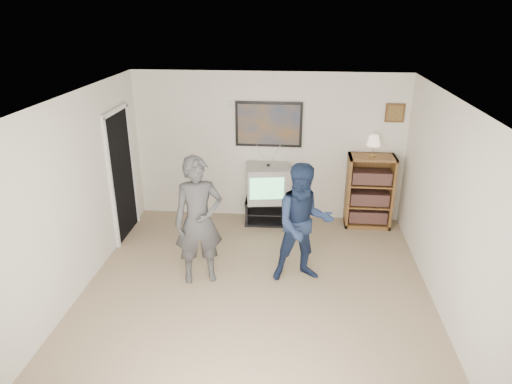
% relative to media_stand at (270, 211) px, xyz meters
% --- Properties ---
extents(room_shell, '(4.51, 5.00, 2.51)m').
position_rel_media_stand_xyz_m(room_shell, '(-0.06, -1.88, 1.04)').
color(room_shell, '#866A55').
rests_on(room_shell, ground).
extents(media_stand, '(0.85, 0.49, 0.42)m').
position_rel_media_stand_xyz_m(media_stand, '(0.00, 0.00, 0.00)').
color(media_stand, black).
rests_on(media_stand, room_shell).
extents(crt_television, '(0.78, 0.69, 0.60)m').
position_rel_media_stand_xyz_m(crt_television, '(-0.04, -0.00, 0.51)').
color(crt_television, '#9B9B96').
rests_on(crt_television, media_stand).
extents(bookshelf, '(0.74, 0.42, 1.22)m').
position_rel_media_stand_xyz_m(bookshelf, '(1.64, 0.05, 0.40)').
color(bookshelf, brown).
rests_on(bookshelf, room_shell).
extents(table_lamp, '(0.22, 0.22, 0.35)m').
position_rel_media_stand_xyz_m(table_lamp, '(1.63, 0.03, 1.19)').
color(table_lamp, beige).
rests_on(table_lamp, bookshelf).
extents(person_tall, '(0.73, 0.59, 1.74)m').
position_rel_media_stand_xyz_m(person_tall, '(-0.82, -1.84, 0.66)').
color(person_tall, '#3A3B3D').
rests_on(person_tall, room_shell).
extents(person_short, '(0.91, 0.78, 1.64)m').
position_rel_media_stand_xyz_m(person_short, '(0.54, -1.69, 0.61)').
color(person_short, '#192746').
rests_on(person_short, room_shell).
extents(controller_left, '(0.04, 0.12, 0.04)m').
position_rel_media_stand_xyz_m(controller_left, '(-0.85, -1.66, 1.07)').
color(controller_left, white).
rests_on(controller_left, person_tall).
extents(controller_right, '(0.07, 0.12, 0.03)m').
position_rel_media_stand_xyz_m(controller_right, '(0.54, -1.51, 0.81)').
color(controller_right, white).
rests_on(controller_right, person_short).
extents(poster, '(1.10, 0.03, 0.75)m').
position_rel_media_stand_xyz_m(poster, '(-0.06, 0.24, 1.44)').
color(poster, black).
rests_on(poster, room_shell).
extents(air_vent, '(0.28, 0.02, 0.14)m').
position_rel_media_stand_xyz_m(air_vent, '(-0.61, 0.25, 1.74)').
color(air_vent, white).
rests_on(air_vent, room_shell).
extents(small_picture, '(0.30, 0.03, 0.30)m').
position_rel_media_stand_xyz_m(small_picture, '(1.94, 0.25, 1.67)').
color(small_picture, '#452916').
rests_on(small_picture, room_shell).
extents(doorway, '(0.03, 0.85, 2.00)m').
position_rel_media_stand_xyz_m(doorway, '(-2.29, -0.63, 0.79)').
color(doorway, black).
rests_on(doorway, room_shell).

